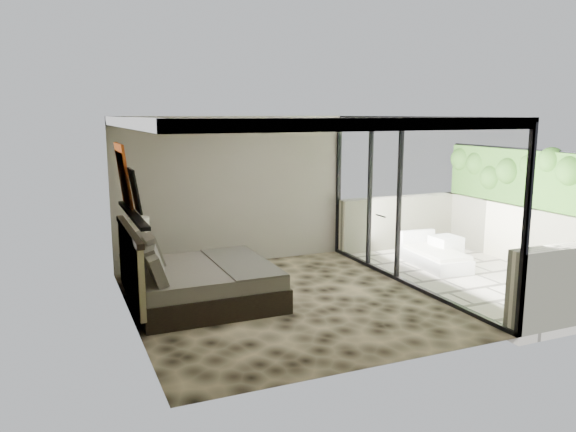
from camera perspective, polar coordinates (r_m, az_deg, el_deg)
name	(u,v)px	position (r m, az deg, el deg)	size (l,w,h in m)	color
floor	(284,301)	(8.72, -0.42, -8.67)	(5.00, 5.00, 0.00)	black
ceiling	(284,117)	(8.24, -0.45, 9.99)	(4.50, 5.00, 0.02)	silver
back_wall	(233,191)	(10.68, -5.60, 2.54)	(4.50, 0.02, 2.80)	gray
left_wall	(129,223)	(7.80, -15.80, -0.70)	(0.02, 5.00, 2.80)	gray
glass_wall	(410,203)	(9.46, 12.25, 1.34)	(0.08, 5.00, 2.80)	white
terrace_slab	(476,278)	(10.69, 18.57, -5.95)	(3.00, 5.00, 0.12)	beige
parapet_far	(535,238)	(11.47, 23.80, -2.07)	(0.30, 5.00, 1.10)	beige
foliage_hedge	(540,180)	(11.30, 24.21, 3.39)	(0.36, 4.60, 1.10)	#3E7A26
picture_ledge	(133,214)	(7.89, -15.50, 0.18)	(0.12, 2.20, 0.05)	black
bed	(197,281)	(8.63, -9.24, -6.57)	(2.15, 2.08, 1.19)	black
nightstand	(139,268)	(9.75, -14.85, -5.17)	(0.58, 0.58, 0.58)	black
table_lamp	(139,231)	(9.66, -14.88, -1.47)	(0.34, 0.34, 0.63)	black
abstract_canvas	(123,174)	(8.50, -16.39, 4.08)	(0.04, 0.90, 0.90)	#A04B0D
framed_print	(135,191)	(7.81, -15.30, 2.51)	(0.03, 0.50, 0.60)	black
ottoman	(446,249)	(11.35, 15.71, -3.24)	(0.50, 0.50, 0.50)	white
lounger	(434,257)	(11.00, 14.65, -4.02)	(0.85, 1.50, 0.56)	white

